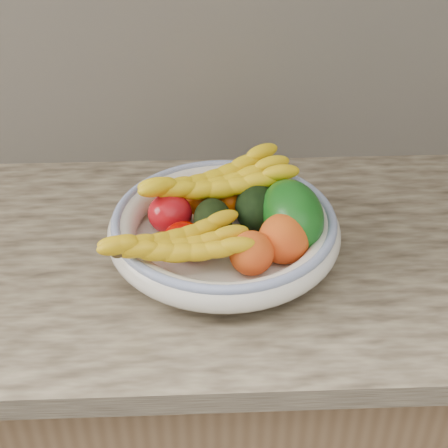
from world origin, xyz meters
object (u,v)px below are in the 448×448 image
green_mango (292,215)px  banana_bunch_front (175,248)px  banana_bunch_back (216,186)px  fruit_bowl (224,230)px

green_mango → banana_bunch_front: size_ratio=0.60×
green_mango → banana_bunch_front: 0.21m
banana_bunch_back → green_mango: bearing=-51.4°
banana_bunch_back → banana_bunch_front: 0.18m
banana_bunch_front → banana_bunch_back: bearing=51.5°
fruit_bowl → green_mango: green_mango is taller
banana_bunch_front → green_mango: bearing=8.9°
green_mango → banana_bunch_back: (-0.12, 0.08, 0.01)m
fruit_bowl → banana_bunch_back: bearing=98.2°
fruit_bowl → banana_bunch_back: 0.08m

